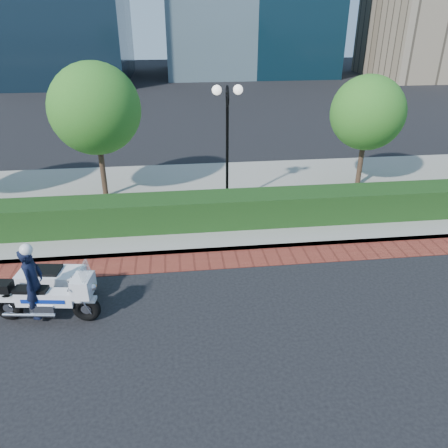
{
  "coord_description": "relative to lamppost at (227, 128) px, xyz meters",
  "views": [
    {
      "loc": [
        -0.84,
        -9.36,
        6.52
      ],
      "look_at": [
        0.49,
        1.82,
        1.0
      ],
      "focal_mm": 35.0,
      "sensor_mm": 36.0,
      "label": 1
    }
  ],
  "objects": [
    {
      "name": "police_motorcycle",
      "position": [
        -4.98,
        -5.56,
        -2.27
      ],
      "size": [
        2.48,
        1.92,
        2.01
      ],
      "rotation": [
        0.0,
        0.0,
        -0.14
      ],
      "color": "black",
      "rests_on": "ground"
    },
    {
      "name": "tree_b",
      "position": [
        -4.5,
        1.3,
        0.48
      ],
      "size": [
        3.2,
        3.2,
        4.89
      ],
      "color": "#332319",
      "rests_on": "sidewalk"
    },
    {
      "name": "tree_c",
      "position": [
        5.5,
        1.3,
        0.09
      ],
      "size": [
        2.8,
        2.8,
        4.3
      ],
      "color": "#332319",
      "rests_on": "sidewalk"
    },
    {
      "name": "lamppost",
      "position": [
        0.0,
        0.0,
        0.0
      ],
      "size": [
        1.02,
        0.7,
        4.21
      ],
      "color": "black",
      "rests_on": "sidewalk"
    },
    {
      "name": "sidewalk",
      "position": [
        -1.0,
        0.8,
        -2.88
      ],
      "size": [
        60.0,
        8.0,
        0.15
      ],
      "primitive_type": "cube",
      "color": "gray",
      "rests_on": "ground"
    },
    {
      "name": "brick_strip",
      "position": [
        -1.0,
        -3.7,
        -2.95
      ],
      "size": [
        60.0,
        1.0,
        0.01
      ],
      "primitive_type": "cube",
      "color": "maroon",
      "rests_on": "ground"
    },
    {
      "name": "hedge_main",
      "position": [
        -1.0,
        -1.6,
        -2.31
      ],
      "size": [
        18.0,
        1.2,
        1.0
      ],
      "primitive_type": "cube",
      "color": "black",
      "rests_on": "sidewalk"
    },
    {
      "name": "ground",
      "position": [
        -1.0,
        -5.2,
        -2.96
      ],
      "size": [
        120.0,
        120.0,
        0.0
      ],
      "primitive_type": "plane",
      "color": "black",
      "rests_on": "ground"
    }
  ]
}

